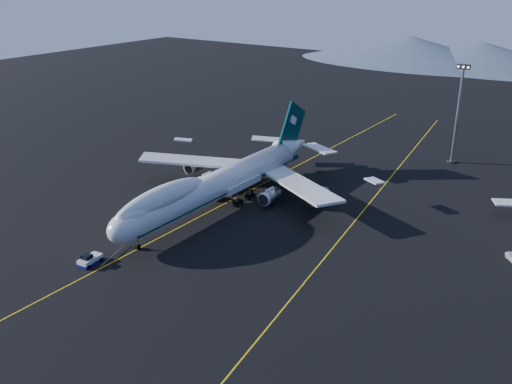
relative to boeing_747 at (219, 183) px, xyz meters
The scene contains 6 objects.
ground 5.81m from the boeing_747, 90.00° to the right, with size 500.00×500.00×0.00m, color black.
taxiway_line_main 5.80m from the boeing_747, 90.00° to the right, with size 0.25×220.00×0.01m, color yellow.
taxiway_line_side 32.14m from the boeing_747, 18.38° to the left, with size 0.25×200.00×0.01m, color yellow.
boeing_747 is the anchor object (origin of this frame).
pushback_tug 36.37m from the boeing_747, 94.78° to the right, with size 3.18×5.07×2.11m.
floodlight_mast 73.20m from the boeing_747, 61.23° to the left, with size 3.46×2.59×27.99m.
Camera 1 is at (77.40, -96.66, 52.67)m, focal length 40.00 mm.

